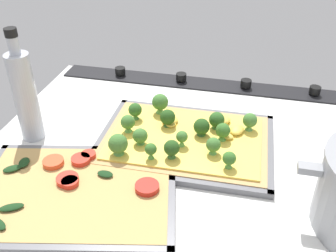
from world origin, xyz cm
name	(u,v)px	position (x,y,z in cm)	size (l,w,h in cm)	color
ground_plane	(192,164)	(0.00, 0.00, -1.50)	(86.02, 71.27, 3.00)	silver
stove_control_panel	(213,84)	(0.00, -32.14, 0.54)	(82.58, 7.00, 2.60)	black
baking_tray_front	(185,143)	(2.27, -4.39, 0.37)	(36.10, 26.66, 1.30)	slate
broccoli_pizza	(183,135)	(2.77, -4.49, 2.08)	(33.68, 24.24, 6.00)	tan
baking_tray_back	(75,194)	(18.35, 15.01, 0.37)	(39.71, 32.58, 1.30)	slate
veggie_pizza_back	(75,189)	(18.48, 14.61, 1.07)	(36.88, 29.74, 1.90)	tan
oil_bottle	(25,95)	(34.58, -0.01, 10.15)	(4.72, 4.72, 24.06)	#B7BCC6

